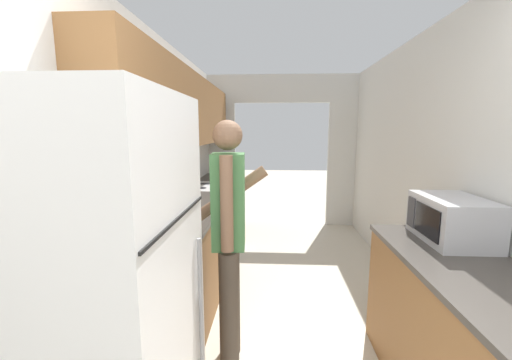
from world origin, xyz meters
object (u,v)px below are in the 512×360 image
refrigerator (98,305)px  person (229,238)px  microwave (452,219)px  range_oven (213,219)px

refrigerator → person: size_ratio=1.05×
microwave → range_oven: bearing=135.3°
person → microwave: bearing=-92.2°
range_oven → microwave: (1.95, -1.92, 0.58)m
refrigerator → range_oven: refrigerator is taller
person → microwave: 1.45m
range_oven → person: person is taller
refrigerator → person: 0.92m
refrigerator → person: bearing=60.9°
person → microwave: size_ratio=3.22×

